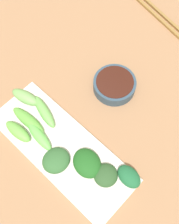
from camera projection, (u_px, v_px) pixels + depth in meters
The scene contains 13 objects.
tabletop at pixel (87, 115), 0.75m from camera, with size 2.10×2.10×0.02m, color #966B4A.
sauce_bowl at pixel (115, 85), 0.76m from camera, with size 0.11×0.11×0.03m.
serving_plate at pixel (62, 149), 0.70m from camera, with size 0.14×0.37×0.01m, color silver.
broccoli_stalk_0 at pixel (18, 131), 0.70m from camera, with size 0.03×0.07×0.02m, color #65A945.
broccoli_leafy_1 at pixel (106, 175), 0.65m from camera, with size 0.05×0.05×0.02m, color #284A25.
broccoli_stalk_2 at pixel (25, 97), 0.73m from camera, with size 0.03×0.08×0.03m, color #72A758.
broccoli_leafy_3 at pixel (56, 160), 0.66m from camera, with size 0.06×0.06×0.03m, color #2E5B2D.
broccoli_leafy_4 at pixel (87, 163), 0.66m from camera, with size 0.06×0.07×0.03m, color #1D541C.
broccoli_stalk_5 at pixel (28, 120), 0.71m from camera, with size 0.03×0.10×0.02m, color #5C9F3D.
broccoli_stalk_6 at pixel (39, 136), 0.69m from camera, with size 0.02×0.09×0.02m, color #64BC4F.
broccoli_leafy_7 at pixel (129, 177), 0.65m from camera, with size 0.04×0.06×0.03m, color #1C5932.
broccoli_stalk_8 at pixel (44, 112), 0.72m from camera, with size 0.02×0.10×0.02m, color #6AAF51.
chopsticks at pixel (163, 19), 0.87m from camera, with size 0.07×0.23×0.01m.
Camera 1 is at (0.22, 0.22, 0.69)m, focal length 48.16 mm.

